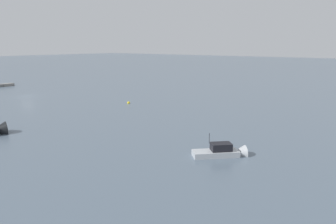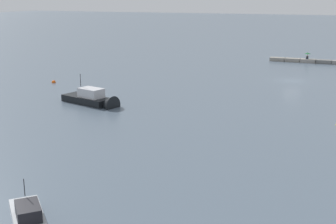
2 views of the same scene
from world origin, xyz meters
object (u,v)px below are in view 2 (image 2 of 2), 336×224
motorboat_grey_near (30,224)px  mooring_buoy_mid (54,82)px  motorboat_black_mid (94,101)px  umbrella_open_green (308,53)px  person_seated_dark_left (307,58)px

motorboat_grey_near → mooring_buoy_mid: motorboat_grey_near is taller
motorboat_grey_near → motorboat_black_mid: bearing=-111.3°
umbrella_open_green → mooring_buoy_mid: (32.16, 36.28, -1.69)m
mooring_buoy_mid → umbrella_open_green: bearing=-131.6°
umbrella_open_green → mooring_buoy_mid: umbrella_open_green is taller
motorboat_black_mid → person_seated_dark_left: bearing=171.9°
motorboat_grey_near → person_seated_dark_left: bearing=-141.7°
person_seated_dark_left → motorboat_black_mid: motorboat_black_mid is taller
person_seated_dark_left → motorboat_black_mid: bearing=73.9°
motorboat_grey_near → motorboat_black_mid: motorboat_black_mid is taller
person_seated_dark_left → motorboat_grey_near: size_ratio=0.15×
motorboat_grey_near → motorboat_black_mid: 29.49m
person_seated_dark_left → motorboat_grey_near: 72.72m
umbrella_open_green → mooring_buoy_mid: bearing=48.4°
motorboat_grey_near → mooring_buoy_mid: (25.41, -36.17, -0.22)m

